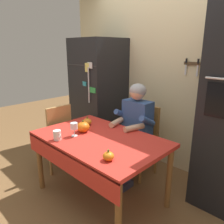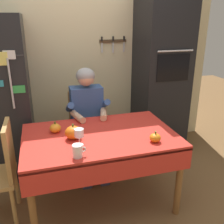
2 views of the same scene
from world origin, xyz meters
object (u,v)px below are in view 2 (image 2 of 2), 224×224
object	(u,v)px
pumpkin_small	(55,128)
pumpkin_medium	(73,132)
coffee_mug	(78,151)
chair_behind_person	(86,125)
chair_left_side	(0,170)
wine_glass	(79,134)
dining_table	(101,143)
wall_oven	(161,75)
pumpkin_large	(155,138)
seated_person	(88,113)

from	to	relation	value
pumpkin_small	pumpkin_medium	bearing A→B (deg)	-51.36
coffee_mug	pumpkin_medium	size ratio (longest dim) A/B	0.74
chair_behind_person	chair_left_side	bearing A→B (deg)	-139.94
chair_left_side	wine_glass	world-z (taller)	chair_left_side
pumpkin_medium	pumpkin_small	bearing A→B (deg)	128.64
dining_table	chair_left_side	bearing A→B (deg)	177.82
dining_table	chair_behind_person	size ratio (longest dim) A/B	1.51
chair_behind_person	dining_table	bearing A→B (deg)	-90.07
wall_oven	pumpkin_large	xyz separation A→B (m)	(-0.63, -1.19, -0.27)
dining_table	chair_left_side	distance (m)	0.91
wall_oven	pumpkin_small	size ratio (longest dim) A/B	19.59
pumpkin_small	chair_behind_person	bearing A→B (deg)	57.37
pumpkin_medium	pumpkin_large	bearing A→B (deg)	-21.36
chair_left_side	seated_person	bearing A→B (deg)	32.28
wine_glass	pumpkin_large	distance (m)	0.66
pumpkin_large	pumpkin_small	world-z (taller)	pumpkin_small
wine_glass	pumpkin_large	world-z (taller)	wine_glass
dining_table	pumpkin_medium	distance (m)	0.29
wine_glass	pumpkin_small	bearing A→B (deg)	118.27
chair_behind_person	wall_oven	bearing A→B (deg)	7.07
wine_glass	pumpkin_small	world-z (taller)	wine_glass
seated_person	wine_glass	world-z (taller)	seated_person
chair_behind_person	pumpkin_medium	world-z (taller)	chair_behind_person
pumpkin_large	pumpkin_medium	world-z (taller)	pumpkin_medium
pumpkin_medium	wall_oven	bearing A→B (deg)	35.44
wall_oven	wine_glass	distance (m)	1.67
coffee_mug	wine_glass	size ratio (longest dim) A/B	0.72
wine_glass	pumpkin_large	bearing A→B (deg)	-10.44
dining_table	pumpkin_large	world-z (taller)	pumpkin_large
dining_table	chair_left_side	size ratio (longest dim) A/B	1.51
dining_table	wine_glass	bearing A→B (deg)	-146.10
wall_oven	pumpkin_medium	distance (m)	1.61
wall_oven	dining_table	size ratio (longest dim) A/B	1.50
chair_left_side	chair_behind_person	bearing A→B (deg)	40.06
seated_person	pumpkin_small	xyz separation A→B (m)	(-0.39, -0.43, 0.05)
seated_person	pumpkin_medium	bearing A→B (deg)	-112.38
chair_behind_person	wine_glass	xyz separation A→B (m)	(-0.22, -0.94, 0.34)
seated_person	wine_glass	xyz separation A→B (m)	(-0.22, -0.75, 0.11)
pumpkin_large	pumpkin_medium	xyz separation A→B (m)	(-0.67, 0.26, 0.02)
wine_glass	chair_left_side	bearing A→B (deg)	165.21
coffee_mug	pumpkin_large	bearing A→B (deg)	5.40
pumpkin_medium	chair_behind_person	bearing A→B (deg)	72.57
dining_table	pumpkin_small	distance (m)	0.45
chair_left_side	pumpkin_medium	size ratio (longest dim) A/B	6.33
chair_left_side	wine_glass	bearing A→B (deg)	-14.79
coffee_mug	pumpkin_medium	distance (m)	0.33
wall_oven	seated_person	size ratio (longest dim) A/B	1.69
seated_person	chair_left_side	world-z (taller)	seated_person
pumpkin_large	pumpkin_medium	size ratio (longest dim) A/B	0.67
dining_table	coffee_mug	size ratio (longest dim) A/B	12.91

